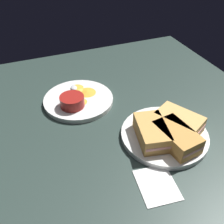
{
  "coord_description": "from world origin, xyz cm",
  "views": [
    {
      "loc": [
        -55.96,
        22.37,
        53.15
      ],
      "look_at": [
        3.21,
        -1.41,
        3.0
      ],
      "focal_mm": 42.05,
      "sensor_mm": 36.0,
      "label": 1
    }
  ],
  "objects_px": {
    "sandwich_half_far": "(176,137)",
    "ramekin_dark_sauce": "(183,123)",
    "plate_sandwich_main": "(164,135)",
    "sandwich_half_near": "(152,132)",
    "spoon_by_gravy_ramekin": "(75,90)",
    "ramekin_light_gravy": "(72,101)",
    "spoon_by_dark_ramekin": "(164,127)",
    "plate_chips_companion": "(79,100)",
    "sandwich_half_extra": "(179,122)"
  },
  "relations": [
    {
      "from": "sandwich_half_far",
      "to": "ramekin_dark_sauce",
      "type": "height_order",
      "value": "sandwich_half_far"
    },
    {
      "from": "plate_sandwich_main",
      "to": "sandwich_half_near",
      "type": "xyz_separation_m",
      "value": [
        -0.01,
        0.05,
        0.03
      ]
    },
    {
      "from": "sandwich_half_near",
      "to": "sandwich_half_far",
      "type": "relative_size",
      "value": 1.02
    },
    {
      "from": "spoon_by_gravy_ramekin",
      "to": "ramekin_light_gravy",
      "type": "bearing_deg",
      "value": 159.92
    },
    {
      "from": "sandwich_half_far",
      "to": "spoon_by_dark_ramekin",
      "type": "height_order",
      "value": "sandwich_half_far"
    },
    {
      "from": "plate_sandwich_main",
      "to": "ramekin_light_gravy",
      "type": "xyz_separation_m",
      "value": [
        0.23,
        0.21,
        0.03
      ]
    },
    {
      "from": "plate_chips_companion",
      "to": "sandwich_half_far",
      "type": "bearing_deg",
      "value": -148.82
    },
    {
      "from": "spoon_by_dark_ramekin",
      "to": "sandwich_half_far",
      "type": "bearing_deg",
      "value": 176.53
    },
    {
      "from": "plate_sandwich_main",
      "to": "spoon_by_gravy_ramekin",
      "type": "relative_size",
      "value": 2.54
    },
    {
      "from": "plate_sandwich_main",
      "to": "sandwich_half_extra",
      "type": "xyz_separation_m",
      "value": [
        0.01,
        -0.05,
        0.03
      ]
    },
    {
      "from": "sandwich_half_near",
      "to": "spoon_by_gravy_ramekin",
      "type": "bearing_deg",
      "value": 22.79
    },
    {
      "from": "plate_sandwich_main",
      "to": "spoon_by_gravy_ramekin",
      "type": "height_order",
      "value": "spoon_by_gravy_ramekin"
    },
    {
      "from": "spoon_by_gravy_ramekin",
      "to": "sandwich_half_far",
      "type": "bearing_deg",
      "value": -152.68
    },
    {
      "from": "sandwich_half_extra",
      "to": "spoon_by_gravy_ramekin",
      "type": "relative_size",
      "value": 1.52
    },
    {
      "from": "plate_sandwich_main",
      "to": "spoon_by_dark_ramekin",
      "type": "height_order",
      "value": "spoon_by_dark_ramekin"
    },
    {
      "from": "ramekin_light_gravy",
      "to": "spoon_by_gravy_ramekin",
      "type": "xyz_separation_m",
      "value": [
        0.09,
        -0.03,
        -0.02
      ]
    },
    {
      "from": "spoon_by_dark_ramekin",
      "to": "spoon_by_gravy_ramekin",
      "type": "bearing_deg",
      "value": 32.94
    },
    {
      "from": "spoon_by_dark_ramekin",
      "to": "plate_sandwich_main",
      "type": "bearing_deg",
      "value": 154.55
    },
    {
      "from": "sandwich_half_far",
      "to": "spoon_by_gravy_ramekin",
      "type": "distance_m",
      "value": 0.41
    },
    {
      "from": "plate_chips_companion",
      "to": "ramekin_dark_sauce",
      "type": "bearing_deg",
      "value": -137.98
    },
    {
      "from": "ramekin_dark_sauce",
      "to": "spoon_by_gravy_ramekin",
      "type": "bearing_deg",
      "value": 36.99
    },
    {
      "from": "plate_chips_companion",
      "to": "spoon_by_gravy_ramekin",
      "type": "height_order",
      "value": "spoon_by_gravy_ramekin"
    },
    {
      "from": "sandwich_half_near",
      "to": "sandwich_half_far",
      "type": "height_order",
      "value": "same"
    },
    {
      "from": "sandwich_half_far",
      "to": "spoon_by_gravy_ramekin",
      "type": "relative_size",
      "value": 1.43
    },
    {
      "from": "sandwich_half_extra",
      "to": "ramekin_light_gravy",
      "type": "distance_m",
      "value": 0.34
    },
    {
      "from": "sandwich_half_extra",
      "to": "plate_chips_companion",
      "type": "xyz_separation_m",
      "value": [
        0.26,
        0.23,
        -0.03
      ]
    },
    {
      "from": "sandwich_half_extra",
      "to": "plate_chips_companion",
      "type": "height_order",
      "value": "sandwich_half_extra"
    },
    {
      "from": "ramekin_dark_sauce",
      "to": "spoon_by_dark_ramekin",
      "type": "distance_m",
      "value": 0.06
    },
    {
      "from": "ramekin_dark_sauce",
      "to": "sandwich_half_far",
      "type": "bearing_deg",
      "value": 130.9
    },
    {
      "from": "plate_sandwich_main",
      "to": "ramekin_light_gravy",
      "type": "distance_m",
      "value": 0.31
    },
    {
      "from": "sandwich_half_far",
      "to": "plate_chips_companion",
      "type": "bearing_deg",
      "value": 31.18
    },
    {
      "from": "spoon_by_gravy_ramekin",
      "to": "ramekin_dark_sauce",
      "type": "bearing_deg",
      "value": -143.01
    },
    {
      "from": "sandwich_half_extra",
      "to": "spoon_by_dark_ramekin",
      "type": "xyz_separation_m",
      "value": [
        0.01,
        0.04,
        -0.02
      ]
    },
    {
      "from": "plate_chips_companion",
      "to": "ramekin_light_gravy",
      "type": "xyz_separation_m",
      "value": [
        -0.04,
        0.03,
        0.03
      ]
    },
    {
      "from": "sandwich_half_near",
      "to": "sandwich_half_extra",
      "type": "height_order",
      "value": "same"
    },
    {
      "from": "sandwich_half_near",
      "to": "plate_chips_companion",
      "type": "bearing_deg",
      "value": 26.78
    },
    {
      "from": "sandwich_half_extra",
      "to": "plate_chips_companion",
      "type": "bearing_deg",
      "value": 41.8
    },
    {
      "from": "sandwich_half_far",
      "to": "sandwich_half_extra",
      "type": "relative_size",
      "value": 0.94
    },
    {
      "from": "sandwich_half_near",
      "to": "sandwich_half_extra",
      "type": "distance_m",
      "value": 0.1
    },
    {
      "from": "ramekin_dark_sauce",
      "to": "spoon_by_gravy_ramekin",
      "type": "distance_m",
      "value": 0.4
    },
    {
      "from": "plate_sandwich_main",
      "to": "sandwich_half_extra",
      "type": "height_order",
      "value": "sandwich_half_extra"
    },
    {
      "from": "sandwich_half_near",
      "to": "spoon_by_dark_ramekin",
      "type": "distance_m",
      "value": 0.06
    },
    {
      "from": "plate_chips_companion",
      "to": "spoon_by_gravy_ramekin",
      "type": "relative_size",
      "value": 2.39
    },
    {
      "from": "sandwich_half_near",
      "to": "ramekin_dark_sauce",
      "type": "bearing_deg",
      "value": -88.84
    },
    {
      "from": "plate_sandwich_main",
      "to": "sandwich_half_extra",
      "type": "distance_m",
      "value": 0.06
    },
    {
      "from": "sandwich_half_near",
      "to": "spoon_by_gravy_ramekin",
      "type": "distance_m",
      "value": 0.34
    },
    {
      "from": "plate_sandwich_main",
      "to": "plate_chips_companion",
      "type": "distance_m",
      "value": 0.32
    },
    {
      "from": "sandwich_half_near",
      "to": "ramekin_light_gravy",
      "type": "distance_m",
      "value": 0.28
    },
    {
      "from": "ramekin_dark_sauce",
      "to": "plate_chips_companion",
      "type": "xyz_separation_m",
      "value": [
        0.27,
        0.24,
        -0.03
      ]
    },
    {
      "from": "ramekin_dark_sauce",
      "to": "sandwich_half_extra",
      "type": "bearing_deg",
      "value": 48.52
    }
  ]
}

